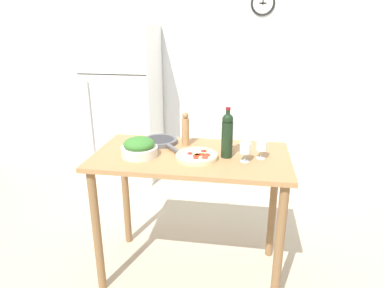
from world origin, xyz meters
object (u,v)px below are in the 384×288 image
(wine_glass_near, at_px, (245,149))
(salad_bowl, at_px, (139,148))
(refrigerator, at_px, (124,104))
(homemade_pizza, at_px, (197,156))
(cast_iron_skillet, at_px, (160,141))
(wine_bottle, at_px, (227,134))
(wine_glass_far, at_px, (261,146))
(pepper_mill, at_px, (185,130))

(wine_glass_near, relative_size, salad_bowl, 0.52)
(refrigerator, xyz_separation_m, salad_bowl, (0.72, -1.71, 0.12))
(homemade_pizza, distance_m, cast_iron_skillet, 0.40)
(salad_bowl, xyz_separation_m, cast_iron_skillet, (0.07, 0.26, -0.04))
(wine_bottle, relative_size, homemade_pizza, 1.22)
(wine_bottle, height_order, wine_glass_far, wine_bottle)
(salad_bowl, distance_m, cast_iron_skillet, 0.27)
(wine_glass_far, distance_m, cast_iron_skillet, 0.74)
(homemade_pizza, bearing_deg, refrigerator, 122.84)
(wine_glass_far, relative_size, homemade_pizza, 0.46)
(salad_bowl, height_order, cast_iron_skillet, salad_bowl)
(wine_glass_far, distance_m, homemade_pizza, 0.41)
(salad_bowl, xyz_separation_m, homemade_pizza, (0.38, 0.01, -0.04))
(wine_glass_far, bearing_deg, wine_glass_near, -145.74)
(refrigerator, relative_size, cast_iron_skillet, 4.99)
(refrigerator, bearing_deg, cast_iron_skillet, -61.39)
(pepper_mill, xyz_separation_m, cast_iron_skillet, (-0.19, 0.01, -0.10))
(refrigerator, distance_m, cast_iron_skillet, 1.65)
(refrigerator, height_order, homemade_pizza, refrigerator)
(homemade_pizza, xyz_separation_m, cast_iron_skillet, (-0.31, 0.25, -0.00))
(wine_glass_near, distance_m, pepper_mill, 0.49)
(wine_bottle, xyz_separation_m, cast_iron_skillet, (-0.49, 0.19, -0.14))
(refrigerator, distance_m, wine_glass_far, 2.22)
(homemade_pizza, bearing_deg, wine_glass_far, 8.80)
(wine_glass_far, bearing_deg, pepper_mill, 161.28)
(wine_glass_near, height_order, homemade_pizza, wine_glass_near)
(wine_glass_near, bearing_deg, cast_iron_skillet, 157.12)
(wine_bottle, xyz_separation_m, wine_glass_far, (0.22, 0.00, -0.07))
(wine_glass_far, xyz_separation_m, salad_bowl, (-0.78, -0.07, -0.03))
(wine_glass_near, relative_size, pepper_mill, 0.52)
(wine_bottle, distance_m, pepper_mill, 0.35)
(refrigerator, relative_size, salad_bowl, 7.32)
(wine_glass_far, relative_size, salad_bowl, 0.52)
(salad_bowl, bearing_deg, refrigerator, 112.81)
(refrigerator, bearing_deg, pepper_mill, -56.13)
(refrigerator, height_order, wine_glass_near, refrigerator)
(wine_bottle, bearing_deg, refrigerator, 128.03)
(pepper_mill, bearing_deg, wine_glass_far, -18.72)
(wine_glass_near, xyz_separation_m, pepper_mill, (-0.42, 0.25, 0.03))
(refrigerator, relative_size, pepper_mill, 7.24)
(refrigerator, xyz_separation_m, wine_bottle, (1.28, -1.64, 0.22))
(wine_glass_near, height_order, pepper_mill, pepper_mill)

